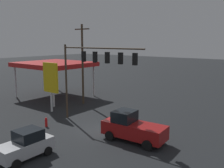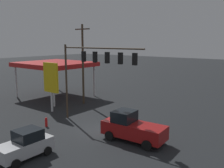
% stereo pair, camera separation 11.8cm
% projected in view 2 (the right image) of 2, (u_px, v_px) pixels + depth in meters
% --- Properties ---
extents(ground_plane, '(200.00, 200.00, 0.00)m').
position_uv_depth(ground_plane, '(99.00, 130.00, 22.80)').
color(ground_plane, black).
extents(traffic_signal_assembly, '(9.38, 0.43, 7.68)m').
position_uv_depth(traffic_signal_assembly, '(94.00, 63.00, 23.11)').
color(traffic_signal_assembly, '#473828').
rests_on(traffic_signal_assembly, ground).
extents(utility_pole, '(2.40, 0.26, 10.07)m').
position_uv_depth(utility_pole, '(83.00, 63.00, 31.47)').
color(utility_pole, '#473828').
rests_on(utility_pole, ground).
extents(gas_station_canopy, '(9.57, 8.64, 5.05)m').
position_uv_depth(gas_station_canopy, '(55.00, 65.00, 35.63)').
color(gas_station_canopy, red).
rests_on(gas_station_canopy, ground).
extents(price_sign, '(2.30, 0.27, 5.63)m').
position_uv_depth(price_sign, '(51.00, 79.00, 28.13)').
color(price_sign, silver).
rests_on(price_sign, ground).
extents(pickup_parked, '(5.32, 2.52, 2.40)m').
position_uv_depth(pickup_parked, '(132.00, 128.00, 20.15)').
color(pickup_parked, maroon).
rests_on(pickup_parked, ground).
extents(hatchback_crossing, '(1.98, 3.81, 1.97)m').
position_uv_depth(hatchback_crossing, '(26.00, 144.00, 17.26)').
color(hatchback_crossing, silver).
rests_on(hatchback_crossing, ground).
extents(fire_hydrant, '(0.24, 0.24, 0.88)m').
position_uv_depth(fire_hydrant, '(46.00, 122.00, 23.65)').
color(fire_hydrant, red).
rests_on(fire_hydrant, ground).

